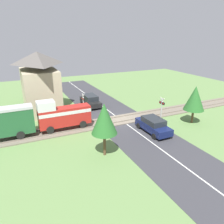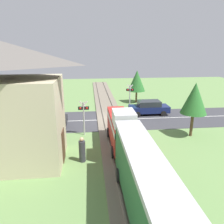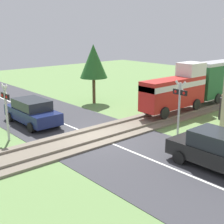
# 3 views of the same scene
# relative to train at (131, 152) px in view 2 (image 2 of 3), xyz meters

# --- Properties ---
(ground_plane) EXTENTS (60.00, 60.00, 0.00)m
(ground_plane) POSITION_rel_train_xyz_m (0.00, -10.85, -1.87)
(ground_plane) COLOR #66894C
(road_surface) EXTENTS (48.00, 6.40, 0.02)m
(road_surface) POSITION_rel_train_xyz_m (0.00, -10.85, -1.86)
(road_surface) COLOR #38383D
(road_surface) RESTS_ON ground_plane
(track_bed) EXTENTS (2.80, 48.00, 0.24)m
(track_bed) POSITION_rel_train_xyz_m (0.00, -10.85, -1.80)
(track_bed) COLOR #756B5B
(track_bed) RESTS_ON ground_plane
(train) EXTENTS (1.58, 13.49, 3.18)m
(train) POSITION_rel_train_xyz_m (0.00, 0.00, 0.00)
(train) COLOR red
(train) RESTS_ON track_bed
(car_near_crossing) EXTENTS (4.37, 1.88, 1.56)m
(car_near_crossing) POSITION_rel_train_xyz_m (-4.37, -12.29, -1.06)
(car_near_crossing) COLOR #141E4C
(car_near_crossing) RESTS_ON ground_plane
(car_far_side) EXTENTS (4.51, 1.89, 1.60)m
(car_far_side) POSITION_rel_train_xyz_m (6.56, -9.41, -1.05)
(car_far_side) COLOR black
(car_far_side) RESTS_ON ground_plane
(crossing_signal_west_approach) EXTENTS (0.90, 0.18, 3.01)m
(crossing_signal_west_approach) POSITION_rel_train_xyz_m (-2.64, -14.56, 0.07)
(crossing_signal_west_approach) COLOR #B7B7B7
(crossing_signal_west_approach) RESTS_ON ground_plane
(crossing_signal_east_approach) EXTENTS (0.90, 0.18, 3.01)m
(crossing_signal_east_approach) POSITION_rel_train_xyz_m (2.64, -7.13, 0.07)
(crossing_signal_east_approach) COLOR #B7B7B7
(crossing_signal_east_approach) RESTS_ON ground_plane
(station_building) EXTENTS (6.85, 4.47, 7.63)m
(station_building) POSITION_rel_train_xyz_m (7.10, -2.98, 1.84)
(station_building) COLOR #C6B793
(station_building) RESTS_ON ground_plane
(pedestrian_by_station) EXTENTS (0.42, 0.42, 1.70)m
(pedestrian_by_station) POSITION_rel_train_xyz_m (2.69, -2.62, -1.09)
(pedestrian_by_station) COLOR #333338
(pedestrian_by_station) RESTS_ON ground_plane
(tree_roadside_hedge) EXTENTS (2.12, 2.12, 4.54)m
(tree_roadside_hedge) POSITION_rel_train_xyz_m (-6.33, -6.00, 1.37)
(tree_roadside_hedge) COLOR brown
(tree_roadside_hedge) RESTS_ON ground_plane
(tree_beyond_track) EXTENTS (2.26, 2.26, 4.28)m
(tree_beyond_track) POSITION_rel_train_xyz_m (-4.15, -17.84, 1.04)
(tree_beyond_track) COLOR brown
(tree_beyond_track) RESTS_ON ground_plane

